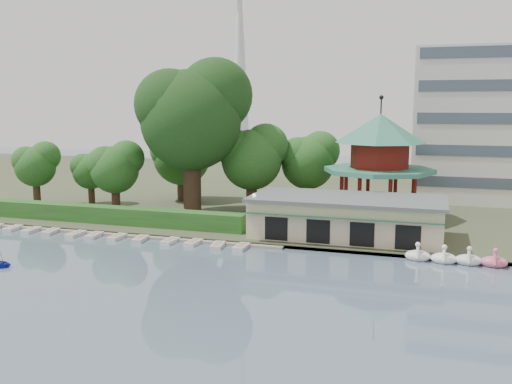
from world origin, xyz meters
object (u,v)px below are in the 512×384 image
at_px(dock, 122,234).
at_px(pavilion, 379,156).
at_px(boathouse, 347,217).
at_px(big_tree, 193,112).

bearing_deg(dock, pavilion, 31.66).
xyz_separation_m(boathouse, pavilion, (2.00, 10.03, 5.11)).
bearing_deg(big_tree, pavilion, 10.37).
bearing_deg(pavilion, big_tree, -169.63).
relative_size(boathouse, pavilion, 1.38).
relative_size(dock, big_tree, 1.88).
distance_m(boathouse, pavilion, 11.43).
bearing_deg(boathouse, big_tree, 161.75).
relative_size(boathouse, big_tree, 1.03).
bearing_deg(pavilion, dock, -148.34).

